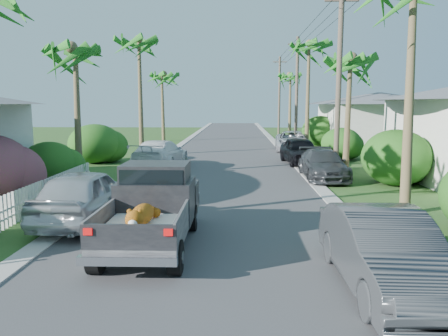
{
  "coord_description": "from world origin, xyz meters",
  "views": [
    {
      "loc": [
        0.73,
        -8.46,
        3.6
      ],
      "look_at": [
        0.28,
        6.53,
        1.4
      ],
      "focal_mm": 35.0,
      "sensor_mm": 36.0,
      "label": 1
    }
  ],
  "objects_px": {
    "parked_car_lf": "(160,154)",
    "palm_r_b": "(350,58)",
    "palm_l_d": "(162,74)",
    "house_right_far": "(378,121)",
    "parked_car_ln": "(85,196)",
    "palm_r_d": "(291,75)",
    "parked_car_rf": "(300,151)",
    "palm_r_c": "(309,44)",
    "utility_pole_b": "(339,83)",
    "pickup_truck": "(155,204)",
    "palm_l_c": "(139,40)",
    "parked_car_rn": "(385,252)",
    "utility_pole_c": "(297,92)",
    "palm_l_b": "(74,48)",
    "parked_car_rd": "(292,141)",
    "parked_car_rm": "(323,165)",
    "utility_pole_d": "(279,95)"
  },
  "relations": [
    {
      "from": "palm_l_d",
      "to": "parked_car_rm",
      "type": "bearing_deg",
      "value": -61.93
    },
    {
      "from": "parked_car_ln",
      "to": "palm_r_d",
      "type": "xyz_separation_m",
      "value": [
        10.43,
        35.5,
        5.91
      ]
    },
    {
      "from": "parked_car_rn",
      "to": "house_right_far",
      "type": "distance_m",
      "value": 31.7
    },
    {
      "from": "pickup_truck",
      "to": "palm_l_d",
      "type": "bearing_deg",
      "value": 99.2
    },
    {
      "from": "utility_pole_c",
      "to": "parked_car_rm",
      "type": "bearing_deg",
      "value": -92.6
    },
    {
      "from": "parked_car_lf",
      "to": "palm_l_b",
      "type": "height_order",
      "value": "palm_l_b"
    },
    {
      "from": "pickup_truck",
      "to": "palm_l_c",
      "type": "bearing_deg",
      "value": 103.29
    },
    {
      "from": "parked_car_ln",
      "to": "palm_r_c",
      "type": "distance_m",
      "value": 24.86
    },
    {
      "from": "utility_pole_b",
      "to": "palm_l_c",
      "type": "bearing_deg",
      "value": 142.19
    },
    {
      "from": "parked_car_ln",
      "to": "palm_l_c",
      "type": "distance_m",
      "value": 19.0
    },
    {
      "from": "house_right_far",
      "to": "utility_pole_b",
      "type": "height_order",
      "value": "utility_pole_b"
    },
    {
      "from": "parked_car_ln",
      "to": "palm_l_d",
      "type": "height_order",
      "value": "palm_l_d"
    },
    {
      "from": "parked_car_rf",
      "to": "palm_r_c",
      "type": "xyz_separation_m",
      "value": [
        1.64,
        8.06,
        7.31
      ]
    },
    {
      "from": "parked_car_rm",
      "to": "utility_pole_c",
      "type": "distance_m",
      "value": 15.88
    },
    {
      "from": "palm_r_b",
      "to": "utility_pole_c",
      "type": "relative_size",
      "value": 0.8
    },
    {
      "from": "pickup_truck",
      "to": "utility_pole_c",
      "type": "relative_size",
      "value": 0.57
    },
    {
      "from": "palm_l_c",
      "to": "palm_r_b",
      "type": "bearing_deg",
      "value": -29.05
    },
    {
      "from": "house_right_far",
      "to": "utility_pole_b",
      "type": "xyz_separation_m",
      "value": [
        -7.4,
        -17.0,
        2.48
      ]
    },
    {
      "from": "pickup_truck",
      "to": "palm_l_d",
      "type": "relative_size",
      "value": 0.66
    },
    {
      "from": "palm_l_d",
      "to": "house_right_far",
      "type": "relative_size",
      "value": 0.86
    },
    {
      "from": "palm_r_b",
      "to": "utility_pole_c",
      "type": "bearing_deg",
      "value": 94.4
    },
    {
      "from": "parked_car_rn",
      "to": "palm_r_c",
      "type": "distance_m",
      "value": 27.38
    },
    {
      "from": "palm_r_c",
      "to": "utility_pole_b",
      "type": "relative_size",
      "value": 1.04
    },
    {
      "from": "parked_car_rf",
      "to": "parked_car_rd",
      "type": "height_order",
      "value": "parked_car_rf"
    },
    {
      "from": "parked_car_ln",
      "to": "utility_pole_b",
      "type": "relative_size",
      "value": 0.54
    },
    {
      "from": "utility_pole_b",
      "to": "parked_car_ln",
      "type": "bearing_deg",
      "value": -138.25
    },
    {
      "from": "pickup_truck",
      "to": "parked_car_rd",
      "type": "relative_size",
      "value": 0.94
    },
    {
      "from": "palm_l_b",
      "to": "palm_l_c",
      "type": "height_order",
      "value": "palm_l_c"
    },
    {
      "from": "palm_r_d",
      "to": "palm_l_c",
      "type": "bearing_deg",
      "value": -124.78
    },
    {
      "from": "parked_car_rn",
      "to": "utility_pole_d",
      "type": "distance_m",
      "value": 43.46
    },
    {
      "from": "palm_l_c",
      "to": "palm_l_d",
      "type": "xyz_separation_m",
      "value": [
        -0.5,
        12.0,
        -1.47
      ]
    },
    {
      "from": "pickup_truck",
      "to": "palm_r_c",
      "type": "distance_m",
      "value": 25.62
    },
    {
      "from": "palm_l_c",
      "to": "palm_l_d",
      "type": "height_order",
      "value": "palm_l_c"
    },
    {
      "from": "parked_car_rf",
      "to": "palm_l_c",
      "type": "relative_size",
      "value": 0.51
    },
    {
      "from": "pickup_truck",
      "to": "utility_pole_b",
      "type": "distance_m",
      "value": 13.06
    },
    {
      "from": "palm_l_b",
      "to": "utility_pole_c",
      "type": "bearing_deg",
      "value": 52.22
    },
    {
      "from": "parked_car_rn",
      "to": "palm_r_d",
      "type": "relative_size",
      "value": 0.58
    },
    {
      "from": "parked_car_rf",
      "to": "palm_r_c",
      "type": "relative_size",
      "value": 0.5
    },
    {
      "from": "pickup_truck",
      "to": "palm_l_c",
      "type": "distance_m",
      "value": 21.11
    },
    {
      "from": "palm_l_d",
      "to": "house_right_far",
      "type": "height_order",
      "value": "palm_l_d"
    },
    {
      "from": "palm_l_d",
      "to": "palm_l_c",
      "type": "bearing_deg",
      "value": -87.61
    },
    {
      "from": "palm_l_c",
      "to": "house_right_far",
      "type": "xyz_separation_m",
      "value": [
        19.0,
        8.0,
        -5.79
      ]
    },
    {
      "from": "parked_car_lf",
      "to": "palm_r_b",
      "type": "height_order",
      "value": "palm_r_b"
    },
    {
      "from": "utility_pole_c",
      "to": "palm_r_c",
      "type": "bearing_deg",
      "value": -73.3
    },
    {
      "from": "palm_r_b",
      "to": "parked_car_rn",
      "type": "bearing_deg",
      "value": -101.13
    },
    {
      "from": "palm_l_d",
      "to": "palm_r_d",
      "type": "height_order",
      "value": "palm_r_d"
    },
    {
      "from": "palm_r_d",
      "to": "parked_car_lf",
      "type": "bearing_deg",
      "value": -112.67
    },
    {
      "from": "parked_car_rm",
      "to": "palm_l_c",
      "type": "height_order",
      "value": "palm_l_c"
    },
    {
      "from": "palm_l_b",
      "to": "palm_r_c",
      "type": "height_order",
      "value": "palm_r_c"
    },
    {
      "from": "house_right_far",
      "to": "utility_pole_c",
      "type": "xyz_separation_m",
      "value": [
        -7.4,
        -2.0,
        2.48
      ]
    }
  ]
}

